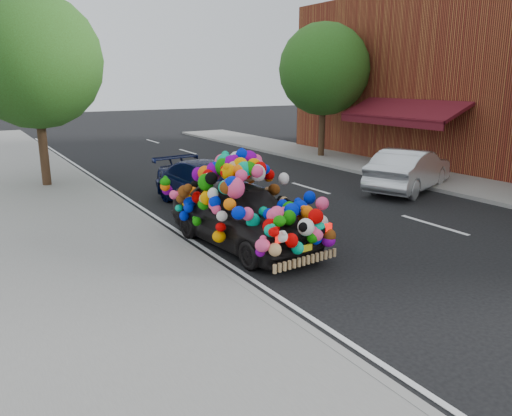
{
  "coord_description": "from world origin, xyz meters",
  "views": [
    {
      "loc": [
        -6.24,
        -7.81,
        3.47
      ],
      "look_at": [
        -1.33,
        0.3,
        1.02
      ],
      "focal_mm": 35.0,
      "sensor_mm": 36.0,
      "label": 1
    }
  ],
  "objects": [
    {
      "name": "plush_art_car",
      "position": [
        -1.19,
        1.14,
        1.03
      ],
      "size": [
        2.33,
        4.36,
        2.02
      ],
      "rotation": [
        0.0,
        0.0,
        0.09
      ],
      "color": "black",
      "rests_on": "ground"
    },
    {
      "name": "silver_hatchback",
      "position": [
        6.11,
        3.12,
        0.67
      ],
      "size": [
        4.31,
        2.83,
        1.34
      ],
      "primitive_type": "imported",
      "rotation": [
        0.0,
        0.0,
        1.95
      ],
      "color": "silver",
      "rests_on": "ground"
    },
    {
      "name": "navy_sedan",
      "position": [
        -0.26,
        4.5,
        0.62
      ],
      "size": [
        2.22,
        4.44,
        1.24
      ],
      "primitive_type": "imported",
      "rotation": [
        0.0,
        0.0,
        0.12
      ],
      "color": "black",
      "rests_on": "ground"
    },
    {
      "name": "sidewalk",
      "position": [
        -4.3,
        0.0,
        0.06
      ],
      "size": [
        4.0,
        60.0,
        0.12
      ],
      "primitive_type": "cube",
      "color": "gray",
      "rests_on": "ground"
    },
    {
      "name": "footpath_far",
      "position": [
        8.2,
        3.0,
        0.06
      ],
      "size": [
        3.0,
        40.0,
        0.12
      ],
      "primitive_type": "cube",
      "color": "gray",
      "rests_on": "ground"
    },
    {
      "name": "tree_far_b",
      "position": [
        8.0,
        10.0,
        3.89
      ],
      "size": [
        4.0,
        4.0,
        5.9
      ],
      "color": "#332114",
      "rests_on": "ground"
    },
    {
      "name": "kerb",
      "position": [
        -2.35,
        0.0,
        0.07
      ],
      "size": [
        0.15,
        60.0,
        0.13
      ],
      "primitive_type": "cube",
      "color": "gray",
      "rests_on": "ground"
    },
    {
      "name": "ground",
      "position": [
        0.0,
        0.0,
        0.0
      ],
      "size": [
        100.0,
        100.0,
        0.0
      ],
      "primitive_type": "plane",
      "color": "black",
      "rests_on": "ground"
    },
    {
      "name": "tree_near_sidewalk",
      "position": [
        -3.8,
        9.5,
        4.02
      ],
      "size": [
        4.2,
        4.2,
        6.13
      ],
      "color": "#332114",
      "rests_on": "ground"
    },
    {
      "name": "lane_markings",
      "position": [
        3.6,
        0.0,
        0.01
      ],
      "size": [
        6.0,
        50.0,
        0.01
      ],
      "primitive_type": null,
      "color": "silver",
      "rests_on": "ground"
    }
  ]
}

